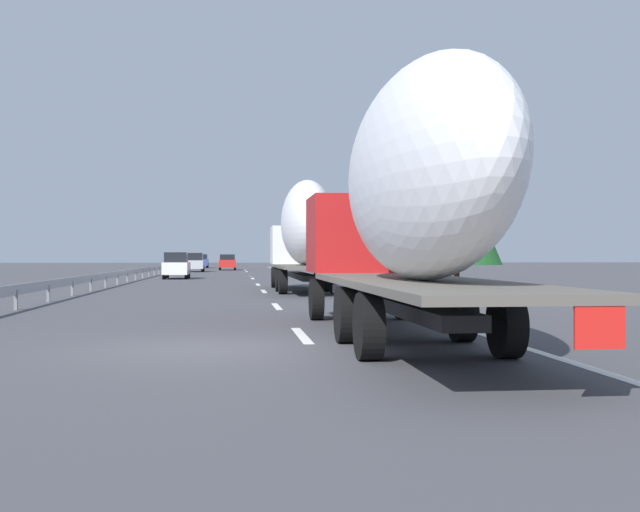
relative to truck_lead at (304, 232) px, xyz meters
name	(u,v)px	position (x,y,z in m)	size (l,w,h in m)	color
ground_plane	(227,279)	(18.87, 3.60, -2.70)	(260.00, 260.00, 0.00)	#424247
lane_stripe_0	(302,335)	(-19.13, 1.80, -2.70)	(3.20, 0.20, 0.01)	white
lane_stripe_1	(277,306)	(-10.06, 1.80, -2.70)	(3.20, 0.20, 0.01)	white
lane_stripe_2	(264,291)	(0.52, 1.80, -2.70)	(3.20, 0.20, 0.01)	white
lane_stripe_3	(258,285)	(8.88, 1.80, -2.70)	(3.20, 0.20, 0.01)	white
lane_stripe_4	(253,278)	(20.52, 1.80, -2.70)	(3.20, 0.20, 0.01)	white
lane_stripe_5	(250,276)	(27.92, 1.80, -2.70)	(3.20, 0.20, 0.01)	white
lane_stripe_6	(250,276)	(28.88, 1.80, -2.70)	(3.20, 0.20, 0.01)	white
lane_stripe_7	(247,272)	(44.99, 1.80, -2.70)	(3.20, 0.20, 0.01)	white
lane_stripe_8	(245,270)	(54.24, 1.80, -2.70)	(3.20, 0.20, 0.01)	white
edge_line_right	(301,277)	(23.87, -1.90, -2.70)	(110.00, 0.20, 0.01)	white
truck_lead	(304,232)	(0.00, 0.00, 0.00)	(12.33, 2.55, 4.90)	silver
truck_trailing	(408,196)	(-20.89, 0.00, 0.01)	(14.28, 2.55, 4.83)	#B21919
car_silver_hatch	(195,262)	(44.61, 7.05, -1.75)	(4.76, 1.88, 1.90)	#ADB2B7
car_red_compact	(227,262)	(53.86, 3.82, -1.80)	(4.57, 1.89, 1.77)	red
car_white_van	(177,266)	(20.47, 7.12, -1.77)	(4.20, 1.73, 1.85)	white
car_blue_sedan	(201,261)	(69.83, 7.42, -1.78)	(4.25, 1.90, 1.81)	#28479E
road_sign	(325,248)	(18.58, -3.10, -0.52)	(0.10, 0.90, 3.15)	gray
tree_0	(371,220)	(22.48, -7.04, 1.61)	(3.95, 3.95, 7.07)	#472D19
tree_1	(423,218)	(16.44, -9.50, 1.46)	(2.89, 2.89, 7.01)	#472D19
tree_2	(457,211)	(-1.58, -6.56, 0.89)	(3.92, 3.92, 5.97)	#472D19
guardrail_median	(143,270)	(21.87, 9.60, -2.12)	(94.00, 0.10, 0.76)	#9EA0A5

